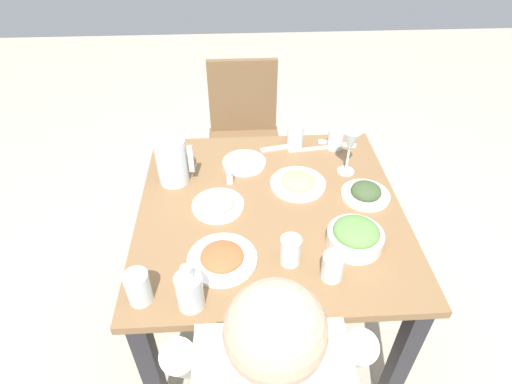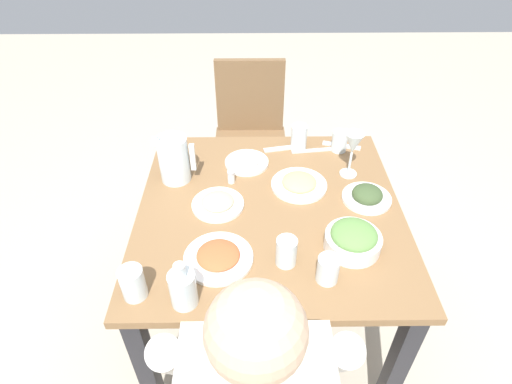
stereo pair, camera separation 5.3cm
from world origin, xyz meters
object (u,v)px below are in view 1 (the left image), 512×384
water_glass_near_right (333,267)px  oil_carafe (190,292)px  plate_rice_curry (222,258)px  plate_dolmas (366,193)px  chair_far (244,132)px  plate_fries (298,182)px  water_glass_far_left (335,139)px  wine_glass (350,143)px  plate_yoghurt (244,161)px  water_pitcher (172,161)px  salt_shaker (230,177)px  plate_beans (218,204)px  water_glass_far_right (290,251)px  dining_table (270,226)px  water_glass_near_left (295,136)px  water_glass_center (138,287)px  salad_bowl (355,236)px

water_glass_near_right → oil_carafe: 0.44m
plate_rice_curry → plate_dolmas: plate_dolmas is taller
chair_far → plate_fries: size_ratio=4.04×
water_glass_far_left → wine_glass: wine_glass is taller
plate_yoghurt → plate_fries: plate_yoghurt is taller
wine_glass → water_pitcher: bearing=-178.4°
water_glass_far_left → oil_carafe: (-0.59, -0.80, 0.01)m
plate_rice_curry → salt_shaker: (0.03, 0.41, 0.01)m
plate_beans → plate_yoghurt: (0.11, 0.27, 0.00)m
water_glass_far_left → water_glass_far_right: size_ratio=0.90×
dining_table → water_glass_near_left: size_ratio=8.69×
water_pitcher → water_glass_near_left: bearing=22.7°
water_pitcher → dining_table: bearing=-25.7°
water_glass_near_left → plate_fries: bearing=-94.5°
water_glass_center → water_glass_near_right: 0.59m
water_glass_far_left → plate_yoghurt: bearing=-166.0°
plate_beans → plate_dolmas: 0.57m
dining_table → water_glass_far_left: (0.32, 0.38, 0.15)m
dining_table → plate_beans: (-0.20, 0.01, 0.12)m
plate_beans → oil_carafe: oil_carafe is taller
water_glass_far_right → salt_shaker: (-0.19, 0.42, -0.02)m
wine_glass → water_glass_far_left: bearing=93.5°
chair_far → salt_shaker: bearing=-96.1°
plate_dolmas → water_glass_center: (-0.79, -0.43, 0.03)m
plate_beans → water_glass_near_right: 0.50m
water_glass_near_right → plate_fries: bearing=95.4°
plate_fries → water_glass_near_right: bearing=-84.6°
plate_rice_curry → water_glass_far_left: (0.50, 0.64, 0.03)m
salad_bowl → plate_rice_curry: salad_bowl is taller
plate_yoghurt → plate_dolmas: plate_dolmas is taller
wine_glass → oil_carafe: bearing=-134.0°
plate_fries → salad_bowl: bearing=-66.0°
plate_dolmas → salad_bowl: bearing=-112.8°
plate_yoghurt → water_glass_center: water_glass_center is taller
dining_table → water_glass_far_right: 0.32m
oil_carafe → salad_bowl: bearing=21.5°
chair_far → water_glass_near_right: size_ratio=9.82×
dining_table → water_glass_near_right: size_ratio=10.82×
water_glass_far_right → oil_carafe: (-0.31, -0.15, 0.01)m
plate_yoghurt → plate_rice_curry: bearing=-99.6°
dining_table → water_glass_far_right: (0.04, -0.27, 0.16)m
water_glass_center → plate_dolmas: bearing=28.6°
oil_carafe → water_glass_near_left: bearing=63.3°
oil_carafe → plate_rice_curry: bearing=61.3°
salad_bowl → water_glass_near_right: 0.17m
water_glass_far_right → water_glass_near_right: (0.12, -0.07, -0.01)m
salad_bowl → water_glass_center: size_ratio=1.75×
plate_beans → water_glass_center: water_glass_center is taller
dining_table → water_glass_center: (-0.42, -0.39, 0.16)m
wine_glass → oil_carafe: size_ratio=1.19×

